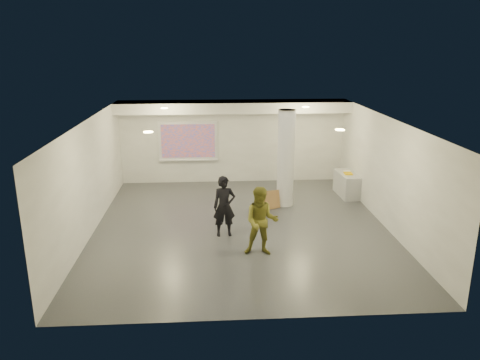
{
  "coord_description": "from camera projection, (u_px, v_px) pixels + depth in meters",
  "views": [
    {
      "loc": [
        -0.8,
        -12.03,
        4.92
      ],
      "look_at": [
        0.0,
        0.4,
        1.25
      ],
      "focal_mm": 35.0,
      "sensor_mm": 36.0,
      "label": 1
    }
  ],
  "objects": [
    {
      "name": "downlight_se",
      "position": [
        340.0,
        130.0,
        10.81
      ],
      "size": [
        0.22,
        0.22,
        0.02
      ],
      "primitive_type": "cylinder",
      "color": "#F4DD81",
      "rests_on": "ceiling"
    },
    {
      "name": "wall_back",
      "position": [
        233.0,
        141.0,
        16.84
      ],
      "size": [
        8.0,
        0.01,
        3.0
      ],
      "primitive_type": "cube",
      "color": "silver",
      "rests_on": "floor"
    },
    {
      "name": "downlight_ne",
      "position": [
        306.0,
        107.0,
        14.64
      ],
      "size": [
        0.22,
        0.22,
        0.02
      ],
      "primitive_type": "cylinder",
      "color": "#F4DD81",
      "rests_on": "ceiling"
    },
    {
      "name": "man",
      "position": [
        261.0,
        221.0,
        11.09
      ],
      "size": [
        0.89,
        0.73,
        1.69
      ],
      "primitive_type": "imported",
      "rotation": [
        0.0,
        0.0,
        -0.12
      ],
      "color": "olive",
      "rests_on": "floor"
    },
    {
      "name": "woman",
      "position": [
        224.0,
        206.0,
        12.21
      ],
      "size": [
        0.62,
        0.44,
        1.61
      ],
      "primitive_type": "imported",
      "rotation": [
        0.0,
        0.0,
        0.09
      ],
      "color": "black",
      "rests_on": "floor"
    },
    {
      "name": "papers_stack",
      "position": [
        347.0,
        172.0,
        15.63
      ],
      "size": [
        0.25,
        0.31,
        0.02
      ],
      "primitive_type": "cube",
      "rotation": [
        0.0,
        0.0,
        -0.11
      ],
      "color": "white",
      "rests_on": "credenza"
    },
    {
      "name": "cardboard_front",
      "position": [
        272.0,
        199.0,
        14.41
      ],
      "size": [
        0.54,
        0.32,
        0.55
      ],
      "primitive_type": "cube",
      "rotation": [
        -0.29,
        0.0,
        0.24
      ],
      "color": "olive",
      "rests_on": "floor"
    },
    {
      "name": "wall_right",
      "position": [
        387.0,
        173.0,
        12.78
      ],
      "size": [
        0.01,
        9.0,
        3.0
      ],
      "primitive_type": "cube",
      "color": "silver",
      "rests_on": "floor"
    },
    {
      "name": "credenza",
      "position": [
        347.0,
        184.0,
        15.57
      ],
      "size": [
        0.61,
        1.34,
        0.76
      ],
      "primitive_type": "cube",
      "rotation": [
        0.0,
        0.0,
        0.05
      ],
      "color": "#9FA1A5",
      "rests_on": "floor"
    },
    {
      "name": "column",
      "position": [
        286.0,
        158.0,
        14.35
      ],
      "size": [
        0.52,
        0.52,
        3.0
      ],
      "primitive_type": "cylinder",
      "color": "silver",
      "rests_on": "floor"
    },
    {
      "name": "downlight_nw",
      "position": [
        164.0,
        108.0,
        14.37
      ],
      "size": [
        0.22,
        0.22,
        0.02
      ],
      "primitive_type": "cylinder",
      "color": "#F4DD81",
      "rests_on": "ceiling"
    },
    {
      "name": "soffit_band",
      "position": [
        233.0,
        107.0,
        15.94
      ],
      "size": [
        8.0,
        1.1,
        0.36
      ],
      "primitive_type": "cube",
      "color": "silver",
      "rests_on": "ceiling"
    },
    {
      "name": "ceiling",
      "position": [
        241.0,
        120.0,
        12.11
      ],
      "size": [
        8.0,
        9.0,
        0.01
      ],
      "primitive_type": "cube",
      "color": "white",
      "rests_on": "floor"
    },
    {
      "name": "downlight_sw",
      "position": [
        148.0,
        132.0,
        10.54
      ],
      "size": [
        0.22,
        0.22,
        0.02
      ],
      "primitive_type": "cylinder",
      "color": "#F4DD81",
      "rests_on": "ceiling"
    },
    {
      "name": "wall_left",
      "position": [
        89.0,
        178.0,
        12.29
      ],
      "size": [
        0.01,
        9.0,
        3.0
      ],
      "primitive_type": "cube",
      "color": "silver",
      "rests_on": "floor"
    },
    {
      "name": "wall_front",
      "position": [
        258.0,
        245.0,
        8.23
      ],
      "size": [
        8.0,
        0.01,
        3.0
      ],
      "primitive_type": "cube",
      "color": "silver",
      "rests_on": "floor"
    },
    {
      "name": "cardboard_back",
      "position": [
        270.0,
        201.0,
        14.31
      ],
      "size": [
        0.52,
        0.35,
        0.53
      ],
      "primitive_type": "cube",
      "rotation": [
        -0.23,
        0.0,
        0.4
      ],
      "color": "olive",
      "rests_on": "floor"
    },
    {
      "name": "projection_screen",
      "position": [
        188.0,
        141.0,
        16.69
      ],
      "size": [
        2.1,
        0.13,
        1.42
      ],
      "color": "white",
      "rests_on": "wall_back"
    },
    {
      "name": "floor",
      "position": [
        241.0,
        227.0,
        12.96
      ],
      "size": [
        8.0,
        9.0,
        0.01
      ],
      "primitive_type": "cube",
      "color": "#373A3F",
      "rests_on": "ground"
    },
    {
      "name": "postit_pad",
      "position": [
        348.0,
        173.0,
        15.39
      ],
      "size": [
        0.27,
        0.35,
        0.03
      ],
      "primitive_type": "cube",
      "rotation": [
        0.0,
        0.0,
        -0.06
      ],
      "color": "#EBB600",
      "rests_on": "credenza"
    }
  ]
}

